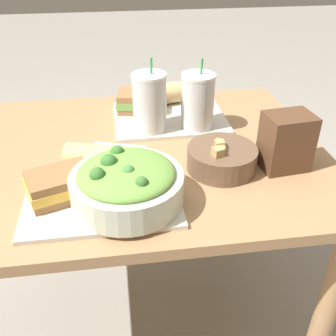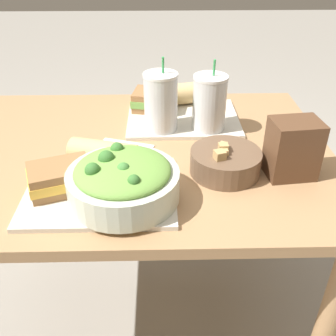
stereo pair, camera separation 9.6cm
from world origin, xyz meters
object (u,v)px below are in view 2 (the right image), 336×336
object	(u,v)px
chip_bag	(293,149)
napkin_folded	(122,151)
soup_bowl	(225,161)
baguette_near	(105,155)
drink_cup_dark	(161,104)
baguette_far	(175,95)
sandwich_near	(60,178)
drink_cup_red	(209,104)
sandwich_far	(154,100)
salad_bowl	(123,180)

from	to	relation	value
chip_bag	napkin_folded	xyz separation A→B (m)	(-0.44, 0.13, -0.07)
soup_bowl	baguette_near	size ratio (longest dim) A/B	0.96
napkin_folded	drink_cup_dark	bearing A→B (deg)	46.65
baguette_far	napkin_folded	distance (m)	0.35
baguette_far	drink_cup_dark	distance (m)	0.20
sandwich_near	drink_cup_dark	distance (m)	0.40
sandwich_near	baguette_far	world-z (taller)	baguette_far
sandwich_near	drink_cup_red	world-z (taller)	drink_cup_red
sandwich_far	napkin_folded	xyz separation A→B (m)	(-0.09, -0.27, -0.04)
baguette_far	chip_bag	distance (m)	0.52
sandwich_near	baguette_near	size ratio (longest dim) A/B	0.91
soup_bowl	baguette_near	distance (m)	0.31
salad_bowl	sandwich_near	xyz separation A→B (m)	(-0.15, 0.04, -0.02)
sandwich_near	baguette_far	size ratio (longest dim) A/B	1.01
baguette_near	baguette_far	world-z (taller)	same
baguette_far	drink_cup_dark	bearing A→B (deg)	151.52
drink_cup_red	napkin_folded	bearing A→B (deg)	-155.34
baguette_near	drink_cup_dark	size ratio (longest dim) A/B	0.85
salad_bowl	napkin_folded	world-z (taller)	salad_bowl
drink_cup_dark	baguette_far	bearing A→B (deg)	75.21
soup_bowl	chip_bag	size ratio (longest dim) A/B	1.21
salad_bowl	chip_bag	xyz separation A→B (m)	(0.42, 0.11, 0.01)
chip_bag	napkin_folded	distance (m)	0.47
baguette_far	drink_cup_red	xyz separation A→B (m)	(0.10, -0.19, 0.04)
drink_cup_red	chip_bag	size ratio (longest dim) A/B	1.43
sandwich_near	drink_cup_red	xyz separation A→B (m)	(0.39, 0.32, 0.05)
salad_bowl	drink_cup_dark	distance (m)	0.37
chip_bag	salad_bowl	bearing A→B (deg)	-172.12
sandwich_near	sandwich_far	bearing A→B (deg)	45.00
sandwich_far	drink_cup_dark	world-z (taller)	drink_cup_dark
sandwich_near	drink_cup_dark	size ratio (longest dim) A/B	0.78
chip_bag	napkin_folded	size ratio (longest dim) A/B	0.82
napkin_folded	drink_cup_red	bearing A→B (deg)	24.66
drink_cup_red	napkin_folded	world-z (taller)	drink_cup_red
salad_bowl	napkin_folded	size ratio (longest dim) A/B	1.40
sandwich_far	baguette_far	size ratio (longest dim) A/B	0.92
napkin_folded	baguette_far	bearing A→B (deg)	62.14
soup_bowl	sandwich_near	distance (m)	0.42
sandwich_far	chip_bag	xyz separation A→B (m)	(0.35, -0.40, 0.03)
salad_bowl	drink_cup_red	bearing A→B (deg)	56.43
salad_bowl	baguette_far	size ratio (longest dim) A/B	1.49
sandwich_near	chip_bag	distance (m)	0.58
soup_bowl	napkin_folded	xyz separation A→B (m)	(-0.28, 0.12, -0.03)
baguette_near	sandwich_far	bearing A→B (deg)	-2.96
soup_bowl	salad_bowl	bearing A→B (deg)	-154.62
baguette_near	chip_bag	bearing A→B (deg)	-77.62
baguette_near	drink_cup_dark	world-z (taller)	drink_cup_dark
baguette_near	chip_bag	xyz separation A→B (m)	(0.48, -0.03, 0.03)
drink_cup_red	soup_bowl	bearing A→B (deg)	-85.65
drink_cup_red	drink_cup_dark	bearing A→B (deg)	-180.00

